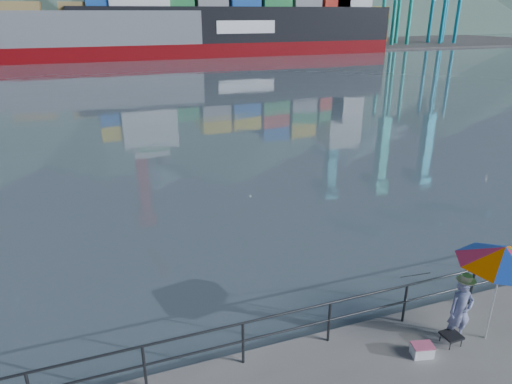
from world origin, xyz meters
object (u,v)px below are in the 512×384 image
bulk_carrier (43,31)px  container_ship (246,18)px  cooler_bag (422,351)px  beach_umbrella (504,255)px  fisherman (460,311)px

bulk_carrier → container_ship: size_ratio=0.93×
container_ship → cooler_bag: bearing=-106.2°
beach_umbrella → cooler_bag: beach_umbrella is taller
cooler_bag → bulk_carrier: bulk_carrier is taller
bulk_carrier → container_ship: 32.58m
beach_umbrella → cooler_bag: bearing=179.1°
beach_umbrella → bulk_carrier: size_ratio=0.05×
beach_umbrella → bulk_carrier: bearing=100.0°
fisherman → container_ship: container_ship is taller
beach_umbrella → bulk_carrier: 74.29m
fisherman → beach_umbrella: beach_umbrella is taller
fisherman → container_ship: bearing=86.4°
fisherman → container_ship: 76.04m
container_ship → fisherman: bearing=-105.5°
fisherman → cooler_bag: 1.26m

